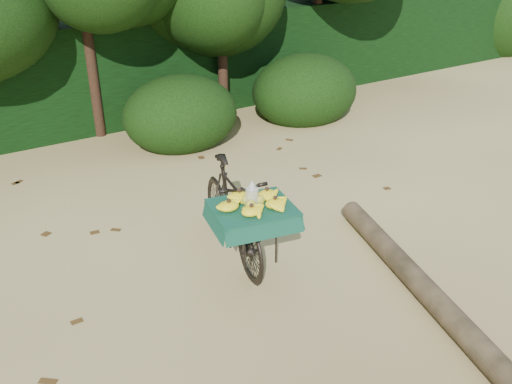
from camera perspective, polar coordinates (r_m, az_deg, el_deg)
ground at (r=5.08m, az=-1.63°, el=-13.42°), size 80.00×80.00×0.00m
vendor_bicycle at (r=5.69m, az=-2.47°, el=-2.03°), size 0.96×1.88×1.06m
fallen_log at (r=5.57m, az=16.81°, el=-9.18°), size 1.12×3.06×0.23m
hedge_backdrop at (r=10.13m, az=-20.95°, el=11.32°), size 26.00×1.80×1.80m
tree_row at (r=9.04m, az=-24.98°, el=16.16°), size 14.50×2.00×4.00m
bush_clumps at (r=8.52m, az=-14.00°, el=6.45°), size 8.80×1.70×0.90m
leaf_litter at (r=5.52m, az=-5.19°, el=-9.69°), size 7.00×7.30×0.01m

